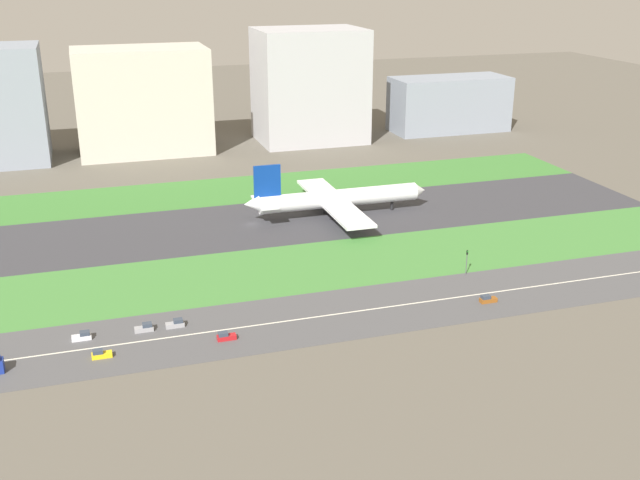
{
  "coord_description": "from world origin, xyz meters",
  "views": [
    {
      "loc": [
        -49.86,
        -233.6,
        82.7
      ],
      "look_at": [
        12.21,
        -36.5,
        6.0
      ],
      "focal_mm": 42.55,
      "sensor_mm": 36.0,
      "label": 1
    }
  ],
  "objects_px": {
    "airliner": "(334,199)",
    "traffic_light": "(467,261)",
    "car_5": "(226,336)",
    "car_2": "(176,324)",
    "car_1": "(488,299)",
    "office_tower": "(310,86)",
    "car_4": "(145,328)",
    "cargo_warehouse": "(449,104)",
    "car_6": "(101,354)",
    "hangar_building": "(143,101)",
    "car_3": "(82,336)",
    "fuel_tank_west": "(165,118)"
  },
  "relations": [
    {
      "from": "car_4",
      "to": "cargo_warehouse",
      "type": "xyz_separation_m",
      "value": [
        169.71,
        182.0,
        12.65
      ]
    },
    {
      "from": "fuel_tank_west",
      "to": "car_6",
      "type": "bearing_deg",
      "value": -100.0
    },
    {
      "from": "airliner",
      "to": "fuel_tank_west",
      "type": "height_order",
      "value": "airliner"
    },
    {
      "from": "car_3",
      "to": "cargo_warehouse",
      "type": "bearing_deg",
      "value": 44.71
    },
    {
      "from": "cargo_warehouse",
      "to": "car_5",
      "type": "bearing_deg",
      "value": -128.42
    },
    {
      "from": "car_6",
      "to": "car_1",
      "type": "height_order",
      "value": "same"
    },
    {
      "from": "car_1",
      "to": "car_3",
      "type": "bearing_deg",
      "value": -5.74
    },
    {
      "from": "car_2",
      "to": "office_tower",
      "type": "xyz_separation_m",
      "value": [
        88.33,
        182.0,
        25.44
      ]
    },
    {
      "from": "airliner",
      "to": "traffic_light",
      "type": "relative_size",
      "value": 9.03
    },
    {
      "from": "car_5",
      "to": "fuel_tank_west",
      "type": "height_order",
      "value": "fuel_tank_west"
    },
    {
      "from": "cargo_warehouse",
      "to": "fuel_tank_west",
      "type": "bearing_deg",
      "value": 161.98
    },
    {
      "from": "hangar_building",
      "to": "cargo_warehouse",
      "type": "height_order",
      "value": "hangar_building"
    },
    {
      "from": "traffic_light",
      "to": "fuel_tank_west",
      "type": "relative_size",
      "value": 0.3
    },
    {
      "from": "car_2",
      "to": "traffic_light",
      "type": "height_order",
      "value": "traffic_light"
    },
    {
      "from": "airliner",
      "to": "car_5",
      "type": "relative_size",
      "value": 14.77
    },
    {
      "from": "car_3",
      "to": "car_6",
      "type": "height_order",
      "value": "same"
    },
    {
      "from": "car_1",
      "to": "hangar_building",
      "type": "height_order",
      "value": "hangar_building"
    },
    {
      "from": "car_1",
      "to": "cargo_warehouse",
      "type": "distance_m",
      "value": 210.08
    },
    {
      "from": "car_5",
      "to": "hangar_building",
      "type": "distance_m",
      "value": 193.29
    },
    {
      "from": "car_5",
      "to": "fuel_tank_west",
      "type": "xyz_separation_m",
      "value": [
        13.91,
        237.0,
        5.34
      ]
    },
    {
      "from": "hangar_building",
      "to": "office_tower",
      "type": "relative_size",
      "value": 1.1
    },
    {
      "from": "airliner",
      "to": "car_5",
      "type": "height_order",
      "value": "airliner"
    },
    {
      "from": "airliner",
      "to": "traffic_light",
      "type": "bearing_deg",
      "value": -72.74
    },
    {
      "from": "car_5",
      "to": "car_3",
      "type": "bearing_deg",
      "value": -17.57
    },
    {
      "from": "car_2",
      "to": "office_tower",
      "type": "distance_m",
      "value": 203.89
    },
    {
      "from": "car_4",
      "to": "fuel_tank_west",
      "type": "bearing_deg",
      "value": 82.14
    },
    {
      "from": "cargo_warehouse",
      "to": "fuel_tank_west",
      "type": "xyz_separation_m",
      "value": [
        -138.37,
        45.0,
        -7.31
      ]
    },
    {
      "from": "car_4",
      "to": "car_3",
      "type": "relative_size",
      "value": 1.0
    },
    {
      "from": "car_6",
      "to": "office_tower",
      "type": "distance_m",
      "value": 220.82
    },
    {
      "from": "airliner",
      "to": "fuel_tank_west",
      "type": "relative_size",
      "value": 2.69
    },
    {
      "from": "car_3",
      "to": "fuel_tank_west",
      "type": "relative_size",
      "value": 0.18
    },
    {
      "from": "fuel_tank_west",
      "to": "car_2",
      "type": "bearing_deg",
      "value": -96.05
    },
    {
      "from": "car_5",
      "to": "car_1",
      "type": "xyz_separation_m",
      "value": [
        67.97,
        0.0,
        0.0
      ]
    },
    {
      "from": "car_1",
      "to": "fuel_tank_west",
      "type": "height_order",
      "value": "fuel_tank_west"
    },
    {
      "from": "car_5",
      "to": "car_2",
      "type": "relative_size",
      "value": 1.0
    },
    {
      "from": "airliner",
      "to": "car_3",
      "type": "height_order",
      "value": "airliner"
    },
    {
      "from": "car_6",
      "to": "traffic_light",
      "type": "distance_m",
      "value": 100.8
    },
    {
      "from": "car_1",
      "to": "office_tower",
      "type": "relative_size",
      "value": 0.08
    },
    {
      "from": "fuel_tank_west",
      "to": "car_1",
      "type": "bearing_deg",
      "value": -77.15
    },
    {
      "from": "car_3",
      "to": "hangar_building",
      "type": "relative_size",
      "value": 0.08
    },
    {
      "from": "hangar_building",
      "to": "fuel_tank_west",
      "type": "bearing_deg",
      "value": 72.92
    },
    {
      "from": "fuel_tank_west",
      "to": "airliner",
      "type": "bearing_deg",
      "value": -76.32
    },
    {
      "from": "car_3",
      "to": "office_tower",
      "type": "distance_m",
      "value": 214.05
    },
    {
      "from": "car_2",
      "to": "car_6",
      "type": "bearing_deg",
      "value": -150.58
    },
    {
      "from": "airliner",
      "to": "car_2",
      "type": "xyz_separation_m",
      "value": [
        -62.75,
        -68.0,
        -5.31
      ]
    },
    {
      "from": "airliner",
      "to": "car_5",
      "type": "xyz_separation_m",
      "value": [
        -52.6,
        -78.0,
        -5.31
      ]
    },
    {
      "from": "car_4",
      "to": "fuel_tank_west",
      "type": "height_order",
      "value": "fuel_tank_west"
    },
    {
      "from": "car_4",
      "to": "traffic_light",
      "type": "xyz_separation_m",
      "value": [
        88.67,
        7.99,
        3.37
      ]
    },
    {
      "from": "airliner",
      "to": "car_4",
      "type": "bearing_deg",
      "value": -135.84
    },
    {
      "from": "hangar_building",
      "to": "cargo_warehouse",
      "type": "bearing_deg",
      "value": 0.0
    }
  ]
}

